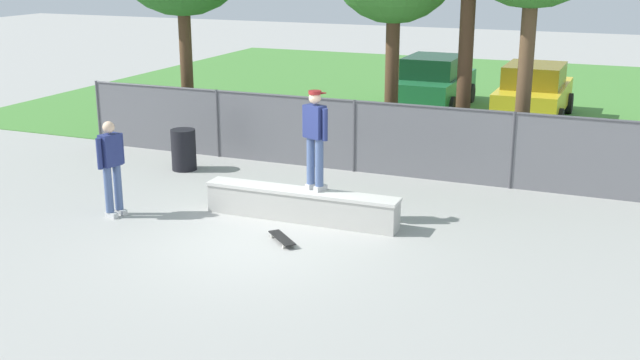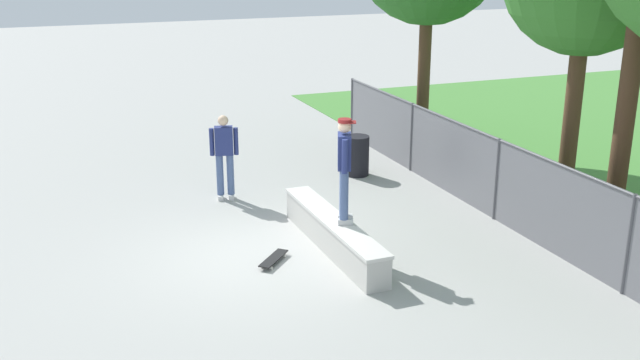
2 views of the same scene
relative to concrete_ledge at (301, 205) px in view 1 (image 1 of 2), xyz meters
name	(u,v)px [view 1 (image 1 of 2)]	position (x,y,z in m)	size (l,w,h in m)	color
ground_plane	(257,242)	(-0.25, -1.33, -0.30)	(80.00, 80.00, 0.00)	#9E9E99
grass_strip	(456,96)	(-0.25, 13.85, -0.29)	(26.00, 20.00, 0.02)	#478438
concrete_ledge	(301,205)	(0.00, 0.00, 0.00)	(3.73, 0.52, 0.59)	#B7B5AD
skateboarder	(315,135)	(0.24, 0.09, 1.33)	(0.56, 0.39, 1.84)	beige
skateboard	(282,238)	(0.15, -1.17, -0.23)	(0.72, 0.69, 0.09)	black
chainlink_fence	(354,133)	(-0.25, 3.55, 0.60)	(14.07, 0.07, 1.64)	#4C4C51
car_green	(434,82)	(-0.48, 11.57, 0.54)	(2.05, 4.21, 1.66)	#1E6638
car_yellow	(534,92)	(2.70, 10.90, 0.54)	(2.05, 4.21, 1.66)	gold
bystander	(111,164)	(-3.36, -1.09, 0.71)	(0.35, 0.58, 1.82)	beige
trash_bin	(184,150)	(-3.89, 2.20, 0.17)	(0.56, 0.56, 0.94)	black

